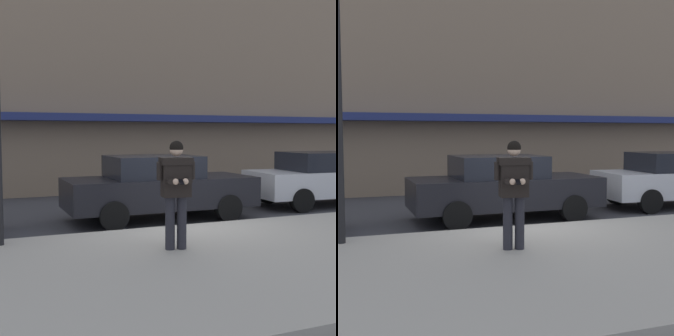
% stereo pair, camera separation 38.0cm
% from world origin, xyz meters
% --- Properties ---
extents(ground_plane, '(80.00, 80.00, 0.00)m').
position_xyz_m(ground_plane, '(0.00, 0.00, 0.00)').
color(ground_plane, '#3D3D42').
extents(sidewalk, '(32.00, 5.30, 0.14)m').
position_xyz_m(sidewalk, '(1.00, -2.85, 0.07)').
color(sidewalk, '#A8A399').
rests_on(sidewalk, ground).
extents(curb_paint_line, '(28.00, 0.12, 0.01)m').
position_xyz_m(curb_paint_line, '(1.00, 0.05, 0.00)').
color(curb_paint_line, silver).
rests_on(curb_paint_line, ground).
extents(storefront_facade, '(28.00, 4.70, 11.36)m').
position_xyz_m(storefront_facade, '(1.00, 8.49, 5.67)').
color(storefront_facade, '#84705B').
rests_on(storefront_facade, ground).
extents(parked_sedan_mid, '(4.51, 1.95, 1.54)m').
position_xyz_m(parked_sedan_mid, '(0.00, 1.25, 0.79)').
color(parked_sedan_mid, black).
rests_on(parked_sedan_mid, ground).
extents(man_texting_on_phone, '(0.64, 0.62, 1.81)m').
position_xyz_m(man_texting_on_phone, '(-0.99, -2.09, 1.25)').
color(man_texting_on_phone, '#23232B').
rests_on(man_texting_on_phone, sidewalk).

